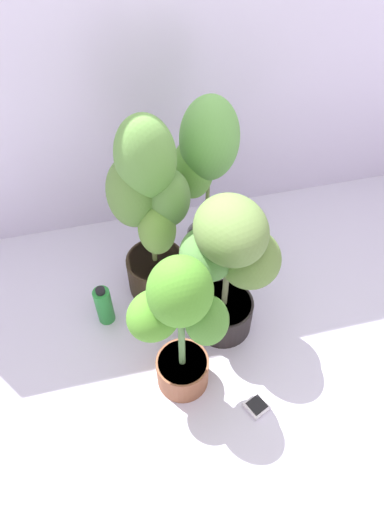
{
  "coord_description": "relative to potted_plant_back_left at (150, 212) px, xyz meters",
  "views": [
    {
      "loc": [
        -0.43,
        -0.96,
        1.76
      ],
      "look_at": [
        -0.15,
        0.19,
        0.37
      ],
      "focal_mm": 32.03,
      "sensor_mm": 36.0,
      "label": 1
    }
  ],
  "objects": [
    {
      "name": "hygrometer_box",
      "position": [
        0.27,
        -0.68,
        -0.48
      ],
      "size": [
        0.11,
        0.11,
        0.03
      ],
      "rotation": [
        0.0,
        0.0,
        0.41
      ],
      "color": "white",
      "rests_on": "ground"
    },
    {
      "name": "potted_plant_back_center",
      "position": [
        0.26,
        0.13,
        0.06
      ],
      "size": [
        0.28,
        0.23,
        0.9
      ],
      "color": "slate",
      "rests_on": "ground"
    },
    {
      "name": "potted_plant_back_left",
      "position": [
        0.0,
        0.0,
        0.0
      ],
      "size": [
        0.4,
        0.32,
        0.93
      ],
      "color": "#322517",
      "rests_on": "ground"
    },
    {
      "name": "nutrient_bottle",
      "position": [
        -0.25,
        -0.12,
        -0.39
      ],
      "size": [
        0.07,
        0.07,
        0.22
      ],
      "color": "green",
      "rests_on": "ground"
    },
    {
      "name": "ground_plane",
      "position": [
        0.28,
        -0.35,
        -0.49
      ],
      "size": [
        8.0,
        8.0,
        0.0
      ],
      "primitive_type": "plane",
      "color": "silver",
      "rests_on": "ground"
    },
    {
      "name": "mylar_back_wall",
      "position": [
        0.28,
        0.5,
        0.51
      ],
      "size": [
        3.2,
        0.01,
        2.0
      ],
      "primitive_type": "cube",
      "color": "silver",
      "rests_on": "ground"
    },
    {
      "name": "potted_plant_front_left",
      "position": [
        0.01,
        -0.49,
        -0.06
      ],
      "size": [
        0.4,
        0.27,
        0.74
      ],
      "color": "brown",
      "rests_on": "ground"
    },
    {
      "name": "potted_plant_center",
      "position": [
        0.25,
        -0.28,
        -0.06
      ],
      "size": [
        0.44,
        0.36,
        0.73
      ],
      "color": "black",
      "rests_on": "ground"
    }
  ]
}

